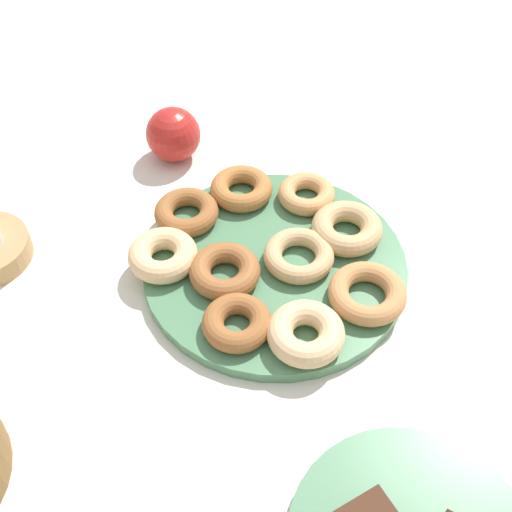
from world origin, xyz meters
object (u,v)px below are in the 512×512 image
donut_3 (241,189)px  apple (173,134)px  donut_4 (237,323)px  donut_plate (275,265)px  donut_2 (225,271)px  donut_1 (367,293)px  donut_0 (347,228)px  donut_5 (299,256)px  donut_7 (306,333)px  donut_9 (163,255)px  donut_8 (187,212)px  donut_6 (306,194)px

donut_3 → apple: bearing=5.4°
donut_4 → donut_plate: bearing=-61.9°
donut_2 → donut_1: bearing=-139.7°
donut_1 → donut_plate: bearing=21.6°
donut_0 → donut_5: bearing=86.7°
donut_7 → donut_5: bearing=-37.3°
donut_5 → apple: size_ratio=1.10×
donut_9 → donut_4: bearing=-175.6°
donut_2 → apple: apple is taller
donut_2 → donut_5: size_ratio=0.99×
donut_8 → donut_4: bearing=163.0°
donut_0 → donut_6: bearing=-3.1°
donut_0 → donut_3: donut_0 is taller
donut_plate → donut_0: size_ratio=3.61×
donut_0 → donut_6: 0.08m
donut_2 → donut_4: bearing=153.6°
donut_0 → donut_1: bearing=149.2°
donut_plate → donut_4: donut_4 is taller
donut_7 → apple: (0.38, -0.08, 0.01)m
donut_9 → apple: (0.18, -0.14, 0.01)m
donut_4 → donut_5: size_ratio=0.90×
donut_1 → donut_5: size_ratio=1.05×
donut_3 → donut_4: (-0.17, 0.14, -0.00)m
donut_1 → donut_9: donut_9 is taller
donut_7 → donut_9: (0.20, 0.06, -0.00)m
donut_plate → donut_9: size_ratio=3.84×
donut_1 → apple: (0.38, 0.02, 0.01)m
donut_plate → donut_7: size_ratio=3.77×
donut_3 → donut_8: 0.08m
donut_9 → apple: size_ratio=1.07×
donut_1 → apple: bearing=2.8°
donut_4 → apple: size_ratio=0.99×
donut_plate → apple: apple is taller
apple → donut_2: bearing=159.8°
donut_6 → donut_7: donut_7 is taller
donut_6 → donut_2: bearing=104.2°
apple → donut_6: bearing=-159.7°
donut_plate → donut_2: size_ratio=3.81×
donut_1 → donut_4: same height
donut_4 → donut_7: (-0.06, -0.05, 0.00)m
donut_6 → donut_7: (-0.17, 0.15, 0.00)m
donut_8 → apple: apple is taller
donut_4 → donut_8: bearing=-17.0°
donut_3 → donut_9: bearing=104.3°
donut_1 → donut_0: bearing=-30.8°
donut_plate → donut_5: size_ratio=3.76×
donut_3 → donut_6: size_ratio=1.10×
donut_6 → apple: apple is taller
donut_4 → donut_5: donut_4 is taller
donut_0 → donut_2: size_ratio=1.05×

